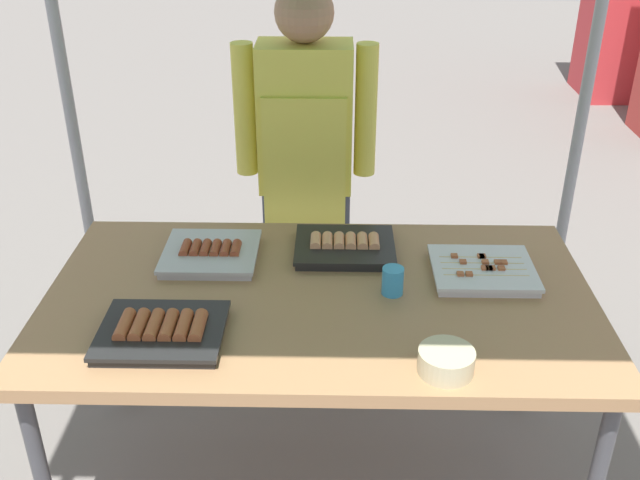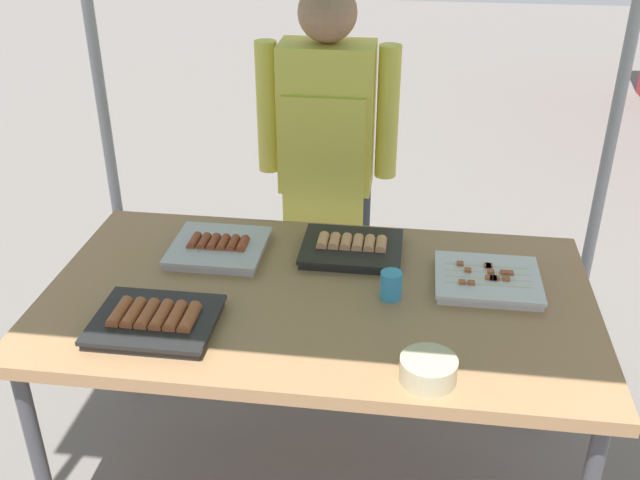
# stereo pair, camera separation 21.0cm
# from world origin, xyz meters

# --- Properties ---
(ground_plane) EXTENTS (18.00, 18.00, 0.00)m
(ground_plane) POSITION_xyz_m (0.00, 0.00, 0.00)
(ground_plane) COLOR #66605B
(stall_table) EXTENTS (1.60, 0.90, 0.75)m
(stall_table) POSITION_xyz_m (0.00, 0.00, 0.70)
(stall_table) COLOR #9E724C
(stall_table) RESTS_ON ground
(tray_grilled_sausages) EXTENTS (0.30, 0.28, 0.05)m
(tray_grilled_sausages) POSITION_xyz_m (-0.35, 0.20, 0.77)
(tray_grilled_sausages) COLOR #ADADB2
(tray_grilled_sausages) RESTS_ON stall_table
(tray_meat_skewers) EXTENTS (0.31, 0.27, 0.04)m
(tray_meat_skewers) POSITION_xyz_m (0.49, 0.11, 0.77)
(tray_meat_skewers) COLOR silver
(tray_meat_skewers) RESTS_ON stall_table
(tray_pork_links) EXTENTS (0.32, 0.26, 0.05)m
(tray_pork_links) POSITION_xyz_m (0.08, 0.25, 0.77)
(tray_pork_links) COLOR black
(tray_pork_links) RESTS_ON stall_table
(tray_spring_rolls) EXTENTS (0.33, 0.27, 0.06)m
(tray_spring_rolls) POSITION_xyz_m (-0.41, -0.23, 0.77)
(tray_spring_rolls) COLOR black
(tray_spring_rolls) RESTS_ON stall_table
(condiment_bowl) EXTENTS (0.14, 0.14, 0.06)m
(condiment_bowl) POSITION_xyz_m (0.32, -0.35, 0.78)
(condiment_bowl) COLOR #BFB28C
(condiment_bowl) RESTS_ON stall_table
(drink_cup_near_edge) EXTENTS (0.06, 0.06, 0.08)m
(drink_cup_near_edge) POSITION_xyz_m (0.21, 0.01, 0.79)
(drink_cup_near_edge) COLOR #338CBF
(drink_cup_near_edge) RESTS_ON stall_table
(vendor_woman) EXTENTS (0.52, 0.22, 1.51)m
(vendor_woman) POSITION_xyz_m (-0.07, 0.74, 0.89)
(vendor_woman) COLOR #333842
(vendor_woman) RESTS_ON ground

